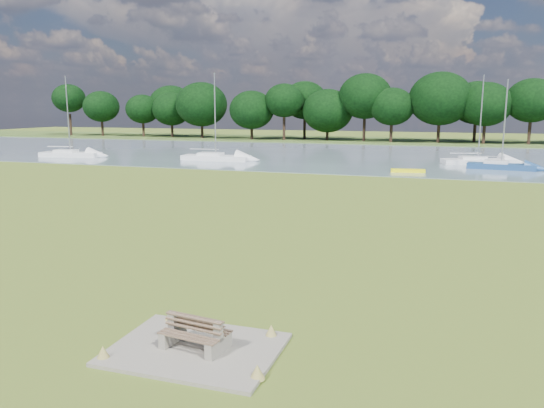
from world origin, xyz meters
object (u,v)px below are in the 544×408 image
(kayak, at_px, (408,171))
(sailboat_2, at_px, (70,153))
(sailboat_1, at_px, (215,156))
(bench_pair, at_px, (195,334))
(sailboat_0, at_px, (477,159))
(sailboat_4, at_px, (501,164))

(kayak, distance_m, sailboat_2, 40.94)
(sailboat_1, bearing_deg, sailboat_2, -178.40)
(bench_pair, bearing_deg, sailboat_0, 87.71)
(sailboat_0, bearing_deg, bench_pair, -118.34)
(kayak, distance_m, sailboat_0, 12.03)
(sailboat_1, distance_m, sailboat_4, 30.42)
(kayak, bearing_deg, sailboat_1, 159.83)
(bench_pair, bearing_deg, sailboat_2, 139.76)
(bench_pair, height_order, kayak, bench_pair)
(kayak, bearing_deg, sailboat_4, 24.84)
(sailboat_0, distance_m, sailboat_4, 5.02)
(sailboat_2, xyz_separation_m, sailboat_4, (49.29, 2.32, 0.01))
(bench_pair, bearing_deg, sailboat_1, 121.63)
(sailboat_1, xyz_separation_m, sailboat_4, (30.41, 0.78, -0.00))
(bench_pair, height_order, sailboat_1, sailboat_1)
(kayak, bearing_deg, sailboat_2, 167.50)
(sailboat_0, relative_size, sailboat_1, 0.96)
(kayak, height_order, sailboat_1, sailboat_1)
(bench_pair, relative_size, sailboat_1, 0.18)
(sailboat_4, bearing_deg, kayak, -138.82)
(sailboat_0, height_order, sailboat_2, sailboat_2)
(bench_pair, distance_m, sailboat_0, 50.56)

